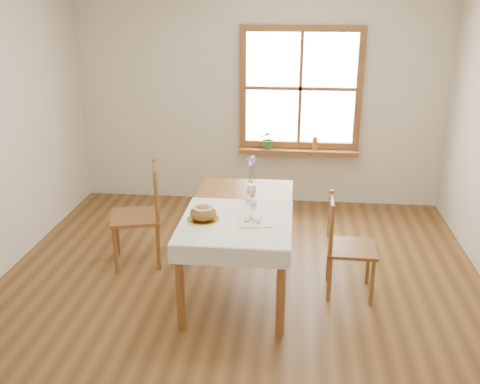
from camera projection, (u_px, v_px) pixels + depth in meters
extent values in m
plane|color=brown|center=(236.00, 301.00, 4.63)|extent=(5.00, 5.00, 0.00)
cube|color=beige|center=(259.00, 100.00, 6.52)|extent=(4.50, 0.10, 2.60)
cube|color=beige|center=(156.00, 360.00, 1.85)|extent=(4.50, 0.10, 2.60)
cube|color=brown|center=(303.00, 28.00, 6.14)|extent=(1.46, 0.08, 0.08)
cube|color=brown|center=(298.00, 144.00, 6.62)|extent=(1.46, 0.08, 0.08)
cube|color=brown|center=(243.00, 88.00, 6.45)|extent=(0.08, 0.08, 1.30)
cube|color=brown|center=(359.00, 90.00, 6.31)|extent=(0.08, 0.08, 1.30)
cube|color=brown|center=(300.00, 89.00, 6.38)|extent=(0.04, 0.06, 1.30)
cube|color=brown|center=(300.00, 89.00, 6.38)|extent=(1.30, 0.06, 0.04)
cube|color=white|center=(300.00, 88.00, 6.41)|extent=(1.30, 0.01, 1.30)
cube|color=brown|center=(298.00, 151.00, 6.59)|extent=(1.46, 0.20, 0.05)
cube|color=brown|center=(240.00, 211.00, 4.66)|extent=(0.90, 1.60, 0.05)
cylinder|color=brown|center=(180.00, 289.00, 4.14)|extent=(0.07, 0.07, 0.70)
cylinder|color=brown|center=(281.00, 295.00, 4.06)|extent=(0.07, 0.07, 0.70)
cylinder|color=brown|center=(210.00, 216.00, 5.52)|extent=(0.07, 0.07, 0.70)
cylinder|color=brown|center=(286.00, 219.00, 5.44)|extent=(0.07, 0.07, 0.70)
cube|color=white|center=(236.00, 221.00, 4.37)|extent=(0.91, 0.99, 0.01)
cylinder|color=white|center=(203.00, 219.00, 4.38)|extent=(0.30, 0.30, 0.01)
ellipsoid|color=olive|center=(203.00, 212.00, 4.36)|extent=(0.22, 0.22, 0.12)
cube|color=white|center=(256.00, 222.00, 4.33)|extent=(0.30, 0.26, 0.01)
cylinder|color=white|center=(248.00, 199.00, 4.71)|extent=(0.05, 0.05, 0.09)
cylinder|color=white|center=(253.00, 203.00, 4.59)|extent=(0.07, 0.07, 0.10)
cylinder|color=white|center=(251.00, 190.00, 4.96)|extent=(0.09, 0.09, 0.09)
imported|color=#35702C|center=(269.00, 141.00, 6.58)|extent=(0.24, 0.26, 0.19)
cylinder|color=#AD6A20|center=(315.00, 143.00, 6.53)|extent=(0.07, 0.07, 0.17)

